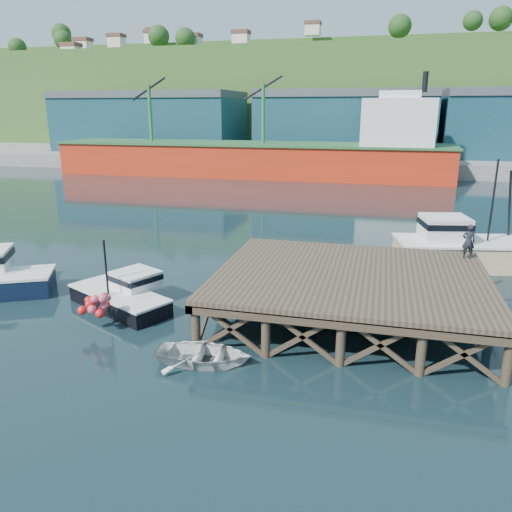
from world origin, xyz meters
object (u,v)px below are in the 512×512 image
(boat_black, at_px, (123,294))
(trawler, at_px, (475,245))
(dockworker, at_px, (468,241))
(dinghy, at_px, (204,354))

(boat_black, xyz_separation_m, trawler, (17.44, 11.02, 0.69))
(boat_black, height_order, dockworker, dockworker)
(boat_black, distance_m, trawler, 20.64)
(dockworker, bearing_deg, trawler, -110.76)
(trawler, bearing_deg, boat_black, -159.16)
(dinghy, height_order, dockworker, dockworker)
(dockworker, bearing_deg, dinghy, 35.39)
(boat_black, height_order, trawler, trawler)
(dinghy, bearing_deg, trawler, -41.30)
(dockworker, bearing_deg, boat_black, 10.73)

